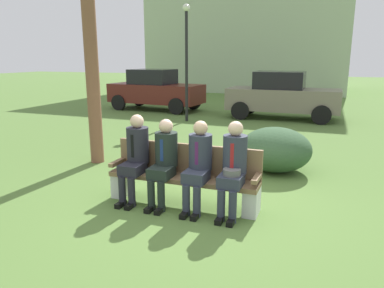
% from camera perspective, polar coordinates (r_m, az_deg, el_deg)
% --- Properties ---
extents(ground_plane, '(80.00, 80.00, 0.00)m').
position_cam_1_polar(ground_plane, '(5.64, 1.60, -9.30)').
color(ground_plane, '#547735').
extents(park_bench, '(2.30, 0.44, 0.90)m').
position_cam_1_polar(park_bench, '(5.53, -1.24, -4.95)').
color(park_bench, brown).
rests_on(park_bench, ground).
extents(seated_man_leftmost, '(0.34, 0.72, 1.33)m').
position_cam_1_polar(seated_man_leftmost, '(5.65, -8.86, -1.46)').
color(seated_man_leftmost, '#23232D').
rests_on(seated_man_leftmost, ground).
extents(seated_man_centerleft, '(0.34, 0.72, 1.29)m').
position_cam_1_polar(seated_man_centerleft, '(5.43, -4.41, -2.17)').
color(seated_man_centerleft, '#1E2823').
rests_on(seated_man_centerleft, ground).
extents(seated_man_centerright, '(0.34, 0.72, 1.30)m').
position_cam_1_polar(seated_man_centerright, '(5.23, 1.04, -2.69)').
color(seated_man_centerright, '#2D3342').
rests_on(seated_man_centerright, ground).
extents(seated_man_rightmost, '(0.34, 0.72, 1.32)m').
position_cam_1_polar(seated_man_rightmost, '(5.09, 6.45, -3.15)').
color(seated_man_rightmost, '#2D3342').
rests_on(seated_man_rightmost, ground).
extents(shrub_near_bench, '(1.38, 1.27, 0.86)m').
position_cam_1_polar(shrub_near_bench, '(7.26, 12.91, -0.83)').
color(shrub_near_bench, '#355535').
rests_on(shrub_near_bench, ground).
extents(parked_car_near, '(4.02, 1.99, 1.68)m').
position_cam_1_polar(parked_car_near, '(15.46, -5.77, 8.43)').
color(parked_car_near, '#591E19').
rests_on(parked_car_near, ground).
extents(parked_car_far, '(3.91, 1.73, 1.68)m').
position_cam_1_polar(parked_car_far, '(13.54, 13.92, 7.39)').
color(parked_car_far, slate).
rests_on(parked_car_far, ground).
extents(street_lamp, '(0.24, 0.24, 3.86)m').
position_cam_1_polar(street_lamp, '(12.57, -0.87, 14.23)').
color(street_lamp, black).
rests_on(street_lamp, ground).
extents(building_backdrop, '(12.91, 7.52, 9.60)m').
position_cam_1_polar(building_backdrop, '(25.95, 9.31, 19.16)').
color(building_backdrop, '#A9BF97').
rests_on(building_backdrop, ground).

